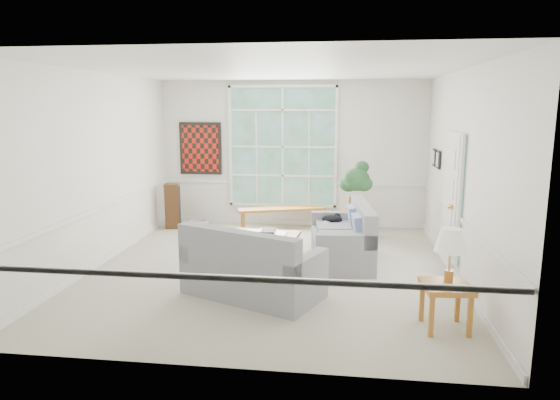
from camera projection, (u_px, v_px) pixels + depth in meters
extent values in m
cube|color=#A8A38D|center=(272.00, 269.00, 7.71)|extent=(5.50, 6.00, 0.01)
cube|color=white|center=(271.00, 69.00, 7.16)|extent=(5.50, 6.00, 0.02)
cube|color=white|center=(292.00, 154.00, 10.36)|extent=(5.50, 0.02, 3.00)
cube|color=white|center=(224.00, 216.00, 4.51)|extent=(5.50, 0.02, 3.00)
cube|color=white|center=(97.00, 170.00, 7.78)|extent=(0.02, 6.00, 3.00)
cube|color=white|center=(463.00, 176.00, 7.09)|extent=(0.02, 6.00, 3.00)
cube|color=white|center=(283.00, 147.00, 10.32)|extent=(2.30, 0.08, 2.40)
cube|color=white|center=(449.00, 199.00, 7.76)|extent=(0.08, 0.90, 2.10)
cube|color=white|center=(459.00, 200.00, 7.13)|extent=(0.08, 0.26, 1.90)
cube|color=maroon|center=(200.00, 148.00, 10.54)|extent=(0.90, 0.06, 1.10)
cube|color=black|center=(438.00, 160.00, 8.79)|extent=(0.04, 0.26, 0.32)
cube|color=black|center=(434.00, 157.00, 9.18)|extent=(0.04, 0.26, 0.32)
cube|color=gray|center=(341.00, 233.00, 8.02)|extent=(1.06, 1.81, 0.94)
cube|color=gray|center=(253.00, 260.00, 6.56)|extent=(1.98, 1.54, 0.95)
cube|color=#AC6A26|center=(265.00, 245.00, 8.26)|extent=(1.16, 0.70, 0.41)
imported|color=#9F9FA4|center=(268.00, 231.00, 8.17)|extent=(0.38, 0.38, 0.09)
cube|color=#AC6A26|center=(281.00, 218.00, 10.28)|extent=(1.81, 0.91, 0.42)
cube|color=#AC6A26|center=(356.00, 222.00, 9.69)|extent=(0.68, 0.68, 0.52)
cube|color=#AC6A26|center=(445.00, 306.00, 5.59)|extent=(0.57, 0.57, 0.53)
cylinder|color=gray|center=(199.00, 223.00, 10.44)|extent=(0.53, 0.53, 0.13)
cube|color=#412612|center=(173.00, 206.00, 10.22)|extent=(0.32, 0.27, 0.92)
ellipsoid|color=black|center=(332.00, 219.00, 8.61)|extent=(0.41, 0.33, 0.17)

